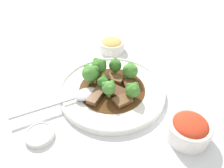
% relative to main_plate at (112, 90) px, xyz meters
% --- Properties ---
extents(ground_plane, '(4.00, 4.00, 0.00)m').
position_rel_main_plate_xyz_m(ground_plane, '(0.00, 0.00, -0.01)').
color(ground_plane, silver).
extents(main_plate, '(0.31, 0.31, 0.02)m').
position_rel_main_plate_xyz_m(main_plate, '(0.00, 0.00, 0.00)').
color(main_plate, white).
rests_on(main_plate, ground_plane).
extents(beef_strip_0, '(0.06, 0.04, 0.01)m').
position_rel_main_plate_xyz_m(beef_strip_0, '(0.02, -0.01, 0.01)').
color(beef_strip_0, '#56331E').
rests_on(beef_strip_0, main_plate).
extents(beef_strip_1, '(0.06, 0.06, 0.01)m').
position_rel_main_plate_xyz_m(beef_strip_1, '(0.04, 0.04, 0.01)').
color(beef_strip_1, '#56331E').
rests_on(beef_strip_1, main_plate).
extents(beef_strip_2, '(0.05, 0.04, 0.01)m').
position_rel_main_plate_xyz_m(beef_strip_2, '(-0.01, 0.03, 0.02)').
color(beef_strip_2, brown).
rests_on(beef_strip_2, main_plate).
extents(beef_strip_3, '(0.05, 0.06, 0.01)m').
position_rel_main_plate_xyz_m(beef_strip_3, '(0.05, -0.03, 0.01)').
color(beef_strip_3, brown).
rests_on(beef_strip_3, main_plate).
extents(beef_strip_4, '(0.04, 0.08, 0.01)m').
position_rel_main_plate_xyz_m(beef_strip_4, '(-0.02, -0.05, 0.02)').
color(beef_strip_4, brown).
rests_on(beef_strip_4, main_plate).
extents(broccoli_floret_0, '(0.03, 0.03, 0.04)m').
position_rel_main_plate_xyz_m(broccoli_floret_0, '(-0.02, -0.01, 0.03)').
color(broccoli_floret_0, '#7FA84C').
rests_on(broccoli_floret_0, main_plate).
extents(broccoli_floret_1, '(0.05, 0.05, 0.06)m').
position_rel_main_plate_xyz_m(broccoli_floret_1, '(-0.07, -0.01, 0.04)').
color(broccoli_floret_1, '#8EB756').
rests_on(broccoli_floret_1, main_plate).
extents(broccoli_floret_2, '(0.04, 0.04, 0.04)m').
position_rel_main_plate_xyz_m(broccoli_floret_2, '(0.07, 0.00, 0.03)').
color(broccoli_floret_2, '#8EB756').
rests_on(broccoli_floret_2, main_plate).
extents(broccoli_floret_3, '(0.05, 0.05, 0.05)m').
position_rel_main_plate_xyz_m(broccoli_floret_3, '(0.02, 0.07, 0.04)').
color(broccoli_floret_3, '#8EB756').
rests_on(broccoli_floret_3, main_plate).
extents(broccoli_floret_4, '(0.05, 0.05, 0.06)m').
position_rel_main_plate_xyz_m(broccoli_floret_4, '(-0.07, 0.03, 0.04)').
color(broccoli_floret_4, '#7FA84C').
rests_on(broccoli_floret_4, main_plate).
extents(broccoli_floret_5, '(0.04, 0.04, 0.05)m').
position_rel_main_plate_xyz_m(broccoli_floret_5, '(0.01, -0.03, 0.04)').
color(broccoli_floret_5, '#7FA84C').
rests_on(broccoli_floret_5, main_plate).
extents(broccoli_floret_6, '(0.04, 0.04, 0.05)m').
position_rel_main_plate_xyz_m(broccoli_floret_6, '(-0.03, 0.06, 0.04)').
color(broccoli_floret_6, '#7FA84C').
rests_on(broccoli_floret_6, main_plate).
extents(serving_spoon, '(0.15, 0.22, 0.01)m').
position_rel_main_plate_xyz_m(serving_spoon, '(-0.05, -0.08, 0.02)').
color(serving_spoon, '#B7B7BC').
rests_on(serving_spoon, main_plate).
extents(side_bowl_kimchi, '(0.10, 0.10, 0.06)m').
position_rel_main_plate_xyz_m(side_bowl_kimchi, '(0.24, -0.03, 0.02)').
color(side_bowl_kimchi, white).
rests_on(side_bowl_kimchi, ground_plane).
extents(side_bowl_appetizer, '(0.09, 0.09, 0.04)m').
position_rel_main_plate_xyz_m(side_bowl_appetizer, '(-0.13, 0.19, 0.01)').
color(side_bowl_appetizer, white).
rests_on(side_bowl_appetizer, ground_plane).
extents(sauce_dish, '(0.07, 0.07, 0.01)m').
position_rel_main_plate_xyz_m(sauce_dish, '(-0.06, -0.23, -0.00)').
color(sauce_dish, white).
rests_on(sauce_dish, ground_plane).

